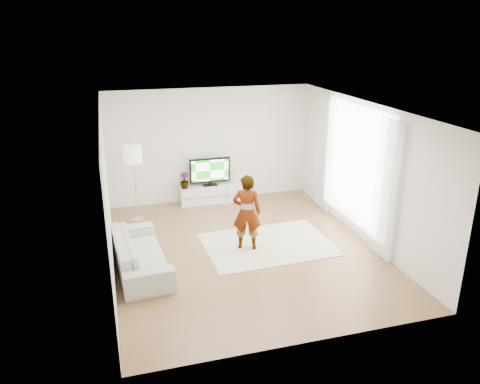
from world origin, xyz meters
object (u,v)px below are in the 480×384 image
object	(u,v)px
television	(210,171)
floor_lamp	(133,158)
rug	(268,244)
media_console	(211,194)
player	(247,212)
sofa	(140,253)

from	to	relation	value
television	floor_lamp	distance (m)	2.07
rug	floor_lamp	distance (m)	3.49
media_console	player	size ratio (longest dim) A/B	1.00
media_console	rug	bearing A→B (deg)	-77.67
rug	sofa	bearing A→B (deg)	-173.59
media_console	sofa	bearing A→B (deg)	-123.50
media_console	rug	xyz separation A→B (m)	(0.59, -2.68, -0.21)
media_console	rug	distance (m)	2.75
media_console	floor_lamp	distance (m)	2.32
player	floor_lamp	bearing A→B (deg)	-26.55
rug	player	distance (m)	0.90
media_console	player	xyz separation A→B (m)	(0.12, -2.72, 0.56)
television	rug	xyz separation A→B (m)	(0.59, -2.71, -0.80)
rug	sofa	distance (m)	2.59
media_console	television	xyz separation A→B (m)	(0.00, 0.03, 0.60)
television	media_console	bearing A→B (deg)	-90.00
floor_lamp	player	bearing A→B (deg)	-46.44
television	player	world-z (taller)	player
sofa	floor_lamp	world-z (taller)	floor_lamp
rug	player	size ratio (longest dim) A/B	1.67
media_console	sofa	world-z (taller)	sofa
media_console	player	distance (m)	2.78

